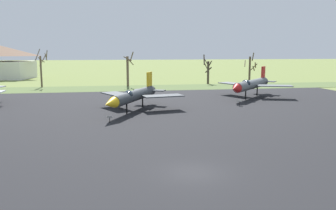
% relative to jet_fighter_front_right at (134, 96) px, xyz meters
% --- Properties ---
extents(ground_plane, '(600.00, 600.00, 0.00)m').
position_rel_jet_fighter_front_right_xyz_m(ground_plane, '(2.11, -24.78, -2.18)').
color(ground_plane, olive).
extents(asphalt_apron, '(81.43, 60.57, 0.05)m').
position_rel_jet_fighter_front_right_xyz_m(asphalt_apron, '(2.11, -6.61, -2.16)').
color(asphalt_apron, black).
rests_on(asphalt_apron, ground).
extents(grass_verge_strip, '(141.43, 12.00, 0.06)m').
position_rel_jet_fighter_front_right_xyz_m(grass_verge_strip, '(2.11, 29.68, -2.15)').
color(grass_verge_strip, '#536637').
rests_on(grass_verge_strip, ground).
extents(jet_fighter_front_right, '(11.47, 15.01, 5.01)m').
position_rel_jet_fighter_front_right_xyz_m(jet_fighter_front_right, '(0.00, 0.00, 0.00)').
color(jet_fighter_front_right, '#33383D').
rests_on(jet_fighter_front_right, ground).
extents(info_placard_front_right, '(0.58, 0.25, 0.83)m').
position_rel_jet_fighter_front_right_xyz_m(info_placard_front_right, '(-3.31, -7.10, -1.66)').
color(info_placard_front_right, black).
rests_on(info_placard_front_right, ground).
extents(jet_fighter_rear_center, '(13.08, 14.01, 5.24)m').
position_rel_jet_fighter_front_right_xyz_m(jet_fighter_rear_center, '(21.25, 10.34, 0.19)').
color(jet_fighter_rear_center, '#565B60').
rests_on(jet_fighter_rear_center, ground).
extents(info_placard_rear_center, '(0.63, 0.26, 0.93)m').
position_rel_jet_fighter_front_right_xyz_m(info_placard_rear_center, '(15.87, 1.88, -1.58)').
color(info_placard_rear_center, black).
rests_on(info_placard_rear_center, ground).
extents(bare_tree_far_left, '(2.94, 2.98, 8.60)m').
position_rel_jet_fighter_front_right_xyz_m(bare_tree_far_left, '(-17.90, 34.89, 2.18)').
color(bare_tree_far_left, brown).
rests_on(bare_tree_far_left, ground).
extents(bare_tree_left_of_center, '(2.39, 2.83, 8.00)m').
position_rel_jet_fighter_front_right_xyz_m(bare_tree_left_of_center, '(1.24, 33.47, 1.74)').
color(bare_tree_left_of_center, brown).
rests_on(bare_tree_left_of_center, ground).
extents(bare_tree_center, '(2.58, 2.47, 7.25)m').
position_rel_jet_fighter_front_right_xyz_m(bare_tree_center, '(21.10, 36.76, 1.31)').
color(bare_tree_center, '#42382D').
rests_on(bare_tree_center, ground).
extents(bare_tree_right_of_center, '(3.65, 3.59, 7.74)m').
position_rel_jet_fighter_front_right_xyz_m(bare_tree_right_of_center, '(31.94, 35.84, 1.64)').
color(bare_tree_right_of_center, brown).
rests_on(bare_tree_right_of_center, ground).
extents(visitor_building, '(18.89, 16.06, 9.70)m').
position_rel_jet_fighter_front_right_xyz_m(visitor_building, '(-34.12, 62.92, 2.61)').
color(visitor_building, silver).
rests_on(visitor_building, ground).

